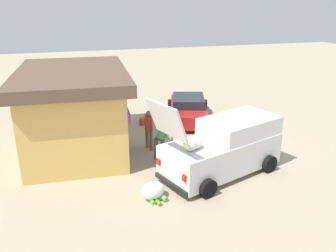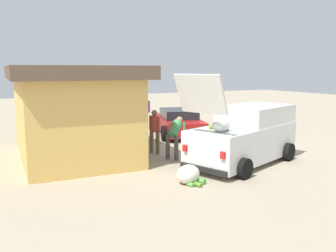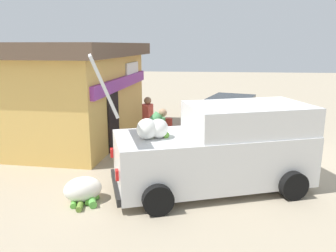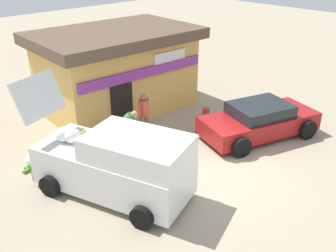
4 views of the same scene
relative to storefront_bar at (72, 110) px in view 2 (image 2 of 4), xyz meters
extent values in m
plane|color=tan|center=(-0.80, -6.04, -1.65)|extent=(60.00, 60.00, 0.00)
cube|color=#E0B259|center=(0.00, 0.01, -0.26)|extent=(5.84, 3.81, 2.78)
cube|color=purple|center=(-0.10, -1.80, 0.30)|extent=(5.37, 0.42, 0.36)
cube|color=black|center=(-1.11, -1.71, -0.65)|extent=(0.90, 0.11, 2.00)
cube|color=white|center=(1.14, -1.85, 0.58)|extent=(1.50, 0.14, 0.60)
cube|color=brown|center=(0.00, 0.01, 1.34)|extent=(6.46, 4.43, 0.41)
cube|color=white|center=(-3.69, -4.63, -0.93)|extent=(3.03, 4.55, 1.10)
cube|color=white|center=(-3.42, -5.39, -0.08)|extent=(2.43, 3.02, 0.61)
cube|color=black|center=(-3.01, -6.58, -0.11)|extent=(1.41, 0.56, 0.46)
cube|color=white|center=(-4.46, -2.44, 0.76)|extent=(1.63, 0.97, 1.10)
ellipsoid|color=silver|center=(-4.14, -3.49, -0.19)|extent=(0.48, 0.40, 0.40)
ellipsoid|color=silver|center=(-4.25, -3.27, -0.17)|extent=(0.51, 0.43, 0.43)
cylinder|color=#71A13C|center=(-3.76, -3.37, -0.31)|extent=(0.26, 0.23, 0.16)
cylinder|color=#67B238|center=(-4.07, -3.62, -0.32)|extent=(0.25, 0.20, 0.13)
cube|color=black|center=(-4.40, -2.61, -1.40)|extent=(1.58, 0.62, 0.16)
cube|color=red|center=(-5.04, -2.82, -0.88)|extent=(0.15, 0.10, 0.20)
cube|color=red|center=(-3.77, -2.37, -0.88)|extent=(0.15, 0.10, 0.20)
cylinder|color=black|center=(-4.10, -6.30, -1.35)|extent=(0.41, 0.64, 0.60)
cylinder|color=black|center=(-2.33, -5.68, -1.35)|extent=(0.41, 0.64, 0.60)
cylinder|color=black|center=(-5.04, -3.59, -1.35)|extent=(0.41, 0.64, 0.60)
cylinder|color=black|center=(-3.28, -2.97, -1.35)|extent=(0.41, 0.64, 0.60)
cube|color=maroon|center=(2.00, -5.46, -1.15)|extent=(4.48, 2.91, 0.62)
cube|color=#1E2328|center=(2.00, -5.46, -0.64)|extent=(2.36, 2.05, 0.41)
cylinder|color=black|center=(0.94, -4.15, -1.31)|extent=(0.71, 0.41, 0.67)
cylinder|color=black|center=(0.37, -5.92, -1.31)|extent=(0.71, 0.41, 0.67)
cylinder|color=black|center=(3.62, -5.01, -1.31)|extent=(0.71, 0.41, 0.67)
cylinder|color=black|center=(3.05, -6.78, -1.31)|extent=(0.71, 0.41, 0.67)
cylinder|color=#726047|center=(-1.14, -2.79, -1.24)|extent=(0.15, 0.15, 0.82)
cylinder|color=#726047|center=(-0.81, -2.70, -1.24)|extent=(0.15, 0.15, 0.82)
cylinder|color=#CC4C3F|center=(-0.97, -2.74, -0.54)|extent=(0.42, 0.42, 0.58)
sphere|color=#8C6647|center=(-0.97, -2.74, -0.14)|extent=(0.22, 0.22, 0.22)
cylinder|color=#CC4C3F|center=(-1.20, -2.81, -0.53)|extent=(0.09, 0.09, 0.55)
cylinder|color=#CC4C3F|center=(-0.74, -2.68, -0.53)|extent=(0.09, 0.09, 0.55)
cylinder|color=#4C4C51|center=(-1.96, -2.76, -1.23)|extent=(0.15, 0.15, 0.85)
cylinder|color=#4C4C51|center=(-2.25, -2.94, -1.23)|extent=(0.15, 0.15, 0.85)
cylinder|color=#4C9959|center=(-1.99, -3.04, -0.60)|extent=(0.64, 0.75, 0.65)
sphere|color=tan|center=(-1.83, -3.30, -0.33)|extent=(0.23, 0.23, 0.23)
cylinder|color=#4C9959|center=(-1.67, -3.11, -0.69)|extent=(0.09, 0.09, 0.57)
cylinder|color=#4C9959|center=(-2.08, -3.36, -0.69)|extent=(0.09, 0.09, 0.57)
ellipsoid|color=silver|center=(-4.62, -1.97, -1.40)|extent=(0.91, 0.97, 0.51)
cylinder|color=#59B445|center=(-4.82, -2.23, -1.57)|extent=(0.35, 0.27, 0.16)
cylinder|color=olive|center=(-5.01, -2.04, -1.59)|extent=(0.29, 0.17, 0.12)
cylinder|color=#62B53C|center=(-4.72, -2.11, -1.59)|extent=(0.28, 0.17, 0.11)
cylinder|color=#5CB441|center=(-4.90, -1.88, -1.59)|extent=(0.26, 0.17, 0.11)
cylinder|color=#5BAA3B|center=(-4.62, -2.18, -1.59)|extent=(0.25, 0.25, 0.12)
cylinder|color=#BF3F33|center=(1.94, -3.09, -1.48)|extent=(0.27, 0.27, 0.34)
camera|label=1|loc=(-13.58, 0.21, 4.03)|focal=37.13mm
camera|label=2|loc=(-12.88, 3.07, 1.45)|focal=39.08mm
camera|label=3|loc=(-10.78, -4.38, 1.50)|focal=35.81mm
camera|label=4|loc=(-8.58, -11.86, 4.59)|focal=40.33mm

